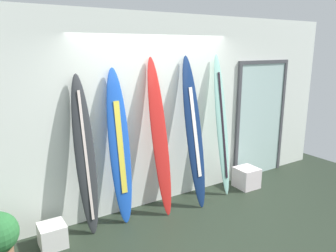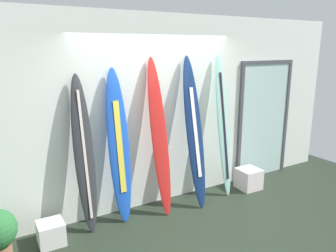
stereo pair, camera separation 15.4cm
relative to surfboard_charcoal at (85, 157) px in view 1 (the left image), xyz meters
The scene contains 10 objects.
ground 1.83m from the surfboard_charcoal, 40.25° to the right, with size 8.00×8.00×0.04m, color #222D20.
wall_back 1.27m from the surfboard_charcoal, 15.50° to the left, with size 7.20×0.20×2.80m, color white.
surfboard_charcoal is the anchor object (origin of this frame).
surfboard_cobalt 0.47m from the surfboard_charcoal, ahead, with size 0.31×0.36×2.08m.
surfboard_crimson 1.06m from the surfboard_charcoal, ahead, with size 0.28×0.49×2.21m.
surfboard_navy 1.63m from the surfboard_charcoal, ahead, with size 0.29×0.57×2.22m.
surfboard_seafoam 2.22m from the surfboard_charcoal, ahead, with size 0.24×0.42×2.23m.
display_block_left 1.00m from the surfboard_charcoal, 165.54° to the right, with size 0.31×0.31×0.28m.
display_block_center 2.84m from the surfboard_charcoal, ahead, with size 0.36×0.36×0.34m.
glass_door 3.35m from the surfboard_charcoal, ahead, with size 1.20×0.06×2.10m.
Camera 1 is at (-2.35, -2.83, 2.33)m, focal length 34.96 mm.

